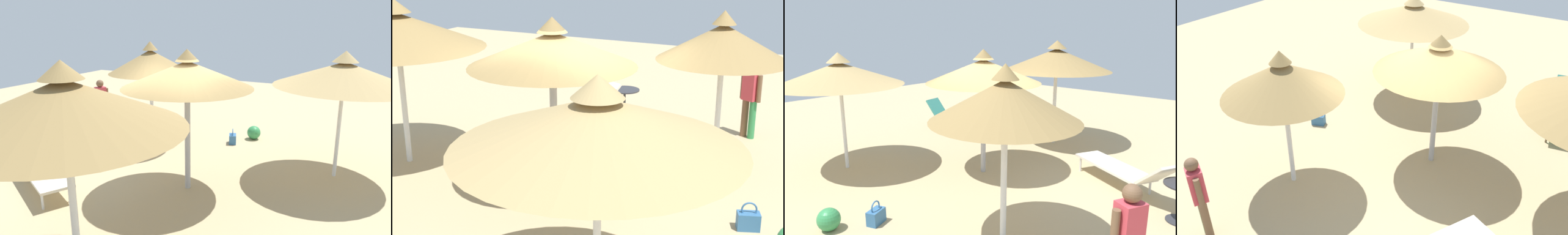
{
  "view_description": "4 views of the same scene",
  "coord_description": "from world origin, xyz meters",
  "views": [
    {
      "loc": [
        6.12,
        3.68,
        3.25
      ],
      "look_at": [
        -0.1,
        0.54,
        1.36
      ],
      "focal_mm": 34.5,
      "sensor_mm": 36.0,
      "label": 1
    },
    {
      "loc": [
        -3.79,
        7.39,
        3.76
      ],
      "look_at": [
        -0.3,
        0.32,
        1.23
      ],
      "focal_mm": 52.46,
      "sensor_mm": 36.0,
      "label": 2
    },
    {
      "loc": [
        -5.65,
        -4.55,
        3.09
      ],
      "look_at": [
        0.09,
        0.53,
        1.24
      ],
      "focal_mm": 33.96,
      "sensor_mm": 36.0,
      "label": 3
    },
    {
      "loc": [
        3.06,
        -6.08,
        5.13
      ],
      "look_at": [
        -0.58,
        -0.56,
        1.28
      ],
      "focal_mm": 38.62,
      "sensor_mm": 36.0,
      "label": 4
    }
  ],
  "objects": [
    {
      "name": "lounge_chair_back",
      "position": [
        1.35,
        -2.17,
        0.41
      ],
      "size": [
        1.59,
        2.34,
        0.87
      ],
      "color": "silver",
      "rests_on": "ground"
    },
    {
      "name": "parasol_umbrella_near_left",
      "position": [
        3.09,
        0.48,
        2.28
      ],
      "size": [
        2.87,
        2.87,
        2.78
      ],
      "color": "white",
      "rests_on": "ground"
    },
    {
      "name": "parasol_umbrella_far_left",
      "position": [
        -1.71,
        2.98,
        2.14
      ],
      "size": [
        2.75,
        2.75,
        2.6
      ],
      "color": "white",
      "rests_on": "ground"
    },
    {
      "name": "parasol_umbrella_center",
      "position": [
        0.17,
        0.51,
        2.22
      ],
      "size": [
        2.42,
        2.42,
        2.68
      ],
      "color": "#B2B2B7",
      "rests_on": "ground"
    },
    {
      "name": "person_standing_near_right",
      "position": [
        -1.93,
        -3.38,
        0.85
      ],
      "size": [
        0.42,
        0.32,
        1.52
      ],
      "color": "brown",
      "rests_on": "ground"
    },
    {
      "name": "handbag",
      "position": [
        -2.69,
        0.33,
        0.13
      ],
      "size": [
        0.34,
        0.27,
        0.4
      ],
      "color": "#336699",
      "rests_on": "ground"
    },
    {
      "name": "parasol_umbrella_far_right",
      "position": [
        -1.75,
        -1.55,
        2.14
      ],
      "size": [
        2.11,
        2.11,
        2.64
      ],
      "color": "white",
      "rests_on": "ground"
    },
    {
      "name": "ground",
      "position": [
        0.0,
        0.0,
        -0.05
      ],
      "size": [
        24.0,
        24.0,
        0.1
      ],
      "primitive_type": "cube",
      "color": "tan"
    },
    {
      "name": "side_table_round",
      "position": [
        0.66,
        -3.36,
        0.45
      ],
      "size": [
        0.63,
        0.63,
        0.66
      ],
      "color": "#2D2D33",
      "rests_on": "ground"
    }
  ]
}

